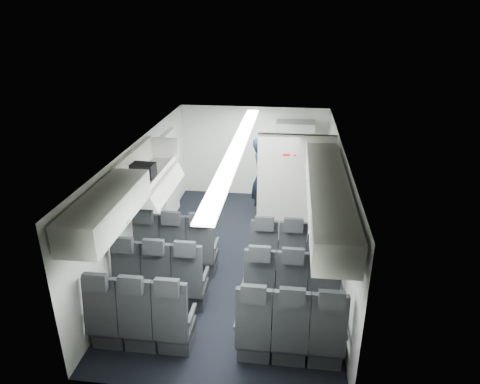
% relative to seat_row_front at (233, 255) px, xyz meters
% --- Properties ---
extents(cabin_shell, '(3.41, 6.01, 2.16)m').
position_rel_seat_row_front_xyz_m(cabin_shell, '(0.00, 0.53, 0.72)').
color(cabin_shell, black).
rests_on(cabin_shell, ground).
extents(seat_row_front, '(3.33, 0.56, 1.24)m').
position_rel_seat_row_front_xyz_m(seat_row_front, '(0.00, 0.00, 0.00)').
color(seat_row_front, black).
rests_on(seat_row_front, cabin_shell).
extents(seat_row_mid, '(3.33, 0.56, 1.24)m').
position_rel_seat_row_front_xyz_m(seat_row_mid, '(0.00, -0.90, 0.00)').
color(seat_row_mid, black).
rests_on(seat_row_mid, cabin_shell).
extents(seat_row_rear, '(3.33, 0.56, 1.24)m').
position_rel_seat_row_front_xyz_m(seat_row_rear, '(0.00, -1.80, 0.00)').
color(seat_row_rear, black).
rests_on(seat_row_rear, cabin_shell).
extents(overhead_bin_left_rear, '(0.53, 1.80, 0.40)m').
position_rel_seat_row_front_xyz_m(overhead_bin_left_rear, '(-1.40, -1.47, 1.46)').
color(overhead_bin_left_rear, white).
rests_on(overhead_bin_left_rear, cabin_shell).
extents(overhead_bin_left_front_open, '(0.64, 1.70, 0.72)m').
position_rel_seat_row_front_xyz_m(overhead_bin_left_front_open, '(-1.44, 0.28, 1.33)').
color(overhead_bin_left_front_open, '#9E9E93').
rests_on(overhead_bin_left_front_open, cabin_shell).
extents(overhead_bin_right_rear, '(0.53, 1.80, 0.40)m').
position_rel_seat_row_front_xyz_m(overhead_bin_right_rear, '(1.40, -1.47, 1.46)').
color(overhead_bin_right_rear, white).
rests_on(overhead_bin_right_rear, cabin_shell).
extents(overhead_bin_right_front, '(0.53, 1.70, 0.40)m').
position_rel_seat_row_front_xyz_m(overhead_bin_right_front, '(1.40, 0.28, 1.46)').
color(overhead_bin_right_front, white).
rests_on(overhead_bin_right_front, cabin_shell).
extents(bulkhead_partition, '(1.40, 0.15, 2.13)m').
position_rel_seat_row_front_xyz_m(bulkhead_partition, '(0.98, 1.33, 0.67)').
color(bulkhead_partition, silver).
rests_on(bulkhead_partition, cabin_shell).
extents(galley_unit, '(0.85, 0.52, 1.90)m').
position_rel_seat_row_front_xyz_m(galley_unit, '(0.95, 3.25, 0.55)').
color(galley_unit, '#939399').
rests_on(galley_unit, cabin_shell).
extents(boarding_door, '(0.12, 1.27, 1.86)m').
position_rel_seat_row_front_xyz_m(boarding_door, '(-1.64, 2.09, 0.55)').
color(boarding_door, silver).
rests_on(boarding_door, cabin_shell).
extents(flight_attendant, '(0.51, 0.70, 1.79)m').
position_rel_seat_row_front_xyz_m(flight_attendant, '(0.29, 2.32, 0.49)').
color(flight_attendant, black).
rests_on(flight_attendant, ground).
extents(carry_on_bag, '(0.38, 0.28, 0.22)m').
position_rel_seat_row_front_xyz_m(carry_on_bag, '(-1.44, 0.05, 1.42)').
color(carry_on_bag, black).
rests_on(carry_on_bag, overhead_bin_left_front_open).
extents(papers, '(0.17, 0.10, 0.12)m').
position_rel_seat_row_front_xyz_m(papers, '(0.48, 2.27, 0.69)').
color(papers, white).
rests_on(papers, flight_attendant).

